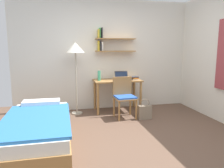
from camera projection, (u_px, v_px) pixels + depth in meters
The scene contains 10 objects.
ground_plane at pixel (132, 140), 3.53m from camera, with size 5.28×5.28×0.00m, color brown.
wall_back at pixel (107, 55), 5.26m from camera, with size 4.40×0.27×2.60m.
bed at pixel (38, 131), 3.29m from camera, with size 0.95×1.89×0.54m.
desk at pixel (117, 85), 5.10m from camera, with size 1.09×0.57×0.74m.
desk_chair at pixel (124, 95), 4.64m from camera, with size 0.47×0.44×0.86m.
standing_lamp at pixel (75, 51), 4.72m from camera, with size 0.40×0.40×1.59m.
laptop at pixel (122, 77), 5.11m from camera, with size 0.32×0.21×0.20m.
water_bottle at pixel (99, 76), 4.94m from camera, with size 0.07×0.07×0.23m, color #42A87F.
book_stack at pixel (134, 78), 5.11m from camera, with size 0.17×0.22×0.08m.
handbag at pixel (145, 112), 4.56m from camera, with size 0.27×0.12×0.43m.
Camera 1 is at (-1.06, -3.17, 1.48)m, focal length 34.95 mm.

